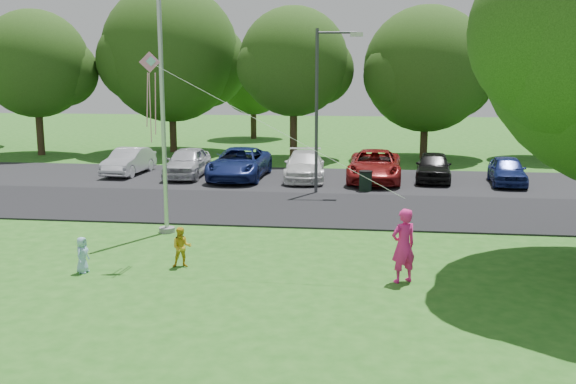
# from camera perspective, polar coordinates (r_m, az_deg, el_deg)

# --- Properties ---
(ground) EXTENTS (120.00, 120.00, 0.00)m
(ground) POSITION_cam_1_polar(r_m,az_deg,el_deg) (15.45, -3.96, -8.55)
(ground) COLOR #25651A
(ground) RESTS_ON ground
(park_road) EXTENTS (60.00, 6.00, 0.06)m
(park_road) POSITION_cam_1_polar(r_m,az_deg,el_deg) (24.01, 0.25, -1.45)
(park_road) COLOR black
(park_road) RESTS_ON ground
(parking_strip) EXTENTS (42.00, 7.00, 0.06)m
(parking_strip) POSITION_cam_1_polar(r_m,az_deg,el_deg) (30.36, 1.77, 1.11)
(parking_strip) COLOR black
(parking_strip) RESTS_ON ground
(flagpole) EXTENTS (0.50, 0.50, 10.00)m
(flagpole) POSITION_cam_1_polar(r_m,az_deg,el_deg) (20.35, -11.10, 7.91)
(flagpole) COLOR #B7BABF
(flagpole) RESTS_ON ground
(street_lamp) EXTENTS (1.91, 0.31, 6.78)m
(street_lamp) POSITION_cam_1_polar(r_m,az_deg,el_deg) (26.57, 3.15, 8.50)
(street_lamp) COLOR #3F3F44
(street_lamp) RESTS_ON ground
(trash_can) EXTENTS (0.58, 0.58, 0.92)m
(trash_can) POSITION_cam_1_polar(r_m,az_deg,el_deg) (27.47, 6.91, 0.93)
(trash_can) COLOR black
(trash_can) RESTS_ON ground
(tree_row) EXTENTS (64.35, 11.94, 10.88)m
(tree_row) POSITION_cam_1_polar(r_m,az_deg,el_deg) (38.55, 5.53, 11.58)
(tree_row) COLOR #332316
(tree_row) RESTS_ON ground
(horizon_trees) EXTENTS (77.46, 7.20, 7.02)m
(horizon_trees) POSITION_cam_1_polar(r_m,az_deg,el_deg) (48.19, 8.88, 9.64)
(horizon_trees) COLOR #332316
(horizon_trees) RESTS_ON ground
(parked_cars) EXTENTS (19.61, 5.32, 1.45)m
(parked_cars) POSITION_cam_1_polar(r_m,az_deg,el_deg) (30.16, 1.43, 2.43)
(parked_cars) COLOR silver
(parked_cars) RESTS_ON ground
(woman) EXTENTS (0.80, 0.73, 1.84)m
(woman) POSITION_cam_1_polar(r_m,az_deg,el_deg) (15.85, 10.22, -4.71)
(woman) COLOR #F42085
(woman) RESTS_ON ground
(child_yellow) EXTENTS (0.61, 0.53, 1.07)m
(child_yellow) POSITION_cam_1_polar(r_m,az_deg,el_deg) (17.11, -9.43, -4.86)
(child_yellow) COLOR gold
(child_yellow) RESTS_ON ground
(child_blue) EXTENTS (0.33, 0.48, 0.94)m
(child_blue) POSITION_cam_1_polar(r_m,az_deg,el_deg) (17.25, -17.82, -5.34)
(child_blue) COLOR #94C0E4
(child_blue) RESTS_ON ground
(kite) EXTENTS (6.84, 1.27, 3.50)m
(kite) POSITION_cam_1_polar(r_m,az_deg,el_deg) (17.16, -11.48, 9.45)
(kite) COLOR pink
(kite) RESTS_ON ground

